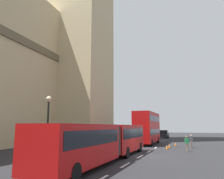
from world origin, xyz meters
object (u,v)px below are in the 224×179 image
object	(u,v)px
articulated_bus	(106,139)
double_decker_bus	(147,127)
traffic_cone_east	(175,144)
pedestrian_near_cones	(187,143)
traffic_cone_middle	(169,146)
street_lamp	(48,123)
traffic_cone_west	(167,147)
sedan_lead	(164,134)
pedestrian_by_kerb	(191,141)

from	to	relation	value
articulated_bus	double_decker_bus	bearing A→B (deg)	0.01
double_decker_bus	articulated_bus	bearing A→B (deg)	-179.99
double_decker_bus	traffic_cone_east	size ratio (longest dim) A/B	16.68
articulated_bus	pedestrian_near_cones	world-z (taller)	articulated_bus
articulated_bus	traffic_cone_middle	bearing A→B (deg)	-16.43
double_decker_bus	traffic_cone_middle	xyz separation A→B (m)	(-4.67, -3.73, -2.43)
traffic_cone_middle	pedestrian_near_cones	size ratio (longest dim) A/B	0.34
articulated_bus	traffic_cone_east	bearing A→B (deg)	-15.67
traffic_cone_east	street_lamp	world-z (taller)	street_lamp
traffic_cone_west	double_decker_bus	bearing A→B (deg)	28.82
double_decker_bus	sedan_lead	xyz separation A→B (m)	(19.74, -0.18, -1.80)
sedan_lead	pedestrian_near_cones	bearing A→B (deg)	-168.13
traffic_cone_west	traffic_cone_middle	xyz separation A→B (m)	(1.90, -0.11, 0.00)
articulated_bus	double_decker_bus	distance (m)	17.35
street_lamp	pedestrian_near_cones	size ratio (longest dim) A/B	3.12
traffic_cone_east	pedestrian_by_kerb	world-z (taller)	pedestrian_by_kerb
street_lamp	pedestrian_by_kerb	world-z (taller)	street_lamp
traffic_cone_east	street_lamp	bearing A→B (deg)	152.71
traffic_cone_west	traffic_cone_east	size ratio (longest dim) A/B	1.00
double_decker_bus	traffic_cone_west	size ratio (longest dim) A/B	16.68
traffic_cone_middle	sedan_lead	bearing A→B (deg)	8.28
traffic_cone_middle	pedestrian_near_cones	xyz separation A→B (m)	(-3.18, -2.25, 0.63)
traffic_cone_east	traffic_cone_middle	bearing A→B (deg)	168.03
pedestrian_near_cones	pedestrian_by_kerb	xyz separation A→B (m)	(4.15, -0.44, 0.00)
traffic_cone_east	sedan_lead	bearing A→B (deg)	10.71
sedan_lead	traffic_cone_west	size ratio (longest dim) A/B	7.59
pedestrian_near_cones	articulated_bus	bearing A→B (deg)	147.76
traffic_cone_west	traffic_cone_middle	world-z (taller)	same
traffic_cone_east	pedestrian_near_cones	size ratio (longest dim) A/B	0.34
traffic_cone_west	pedestrian_near_cones	xyz separation A→B (m)	(-1.27, -2.36, 0.63)
articulated_bus	sedan_lead	distance (m)	37.08
articulated_bus	traffic_cone_west	distance (m)	11.43
pedestrian_by_kerb	articulated_bus	bearing A→B (deg)	154.79
articulated_bus	sedan_lead	world-z (taller)	articulated_bus
sedan_lead	pedestrian_by_kerb	bearing A→B (deg)	-165.09
traffic_cone_middle	articulated_bus	bearing A→B (deg)	163.57
traffic_cone_west	pedestrian_near_cones	world-z (taller)	pedestrian_near_cones
traffic_cone_west	street_lamp	xyz separation A→B (m)	(-12.50, 8.12, 2.77)
sedan_lead	traffic_cone_west	world-z (taller)	sedan_lead
pedestrian_by_kerb	double_decker_bus	bearing A→B (deg)	60.07
traffic_cone_east	articulated_bus	bearing A→B (deg)	164.33
articulated_bus	street_lamp	world-z (taller)	street_lamp
articulated_bus	sedan_lead	size ratio (longest dim) A/B	3.88
double_decker_bus	street_lamp	world-z (taller)	street_lamp
sedan_lead	traffic_cone_west	bearing A→B (deg)	-172.55
sedan_lead	traffic_cone_east	distance (m)	22.16
traffic_cone_middle	traffic_cone_east	distance (m)	2.71
traffic_cone_east	double_decker_bus	bearing A→B (deg)	64.79
articulated_bus	street_lamp	bearing A→B (deg)	111.26
street_lamp	pedestrian_by_kerb	xyz separation A→B (m)	(15.38, -10.92, -2.14)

